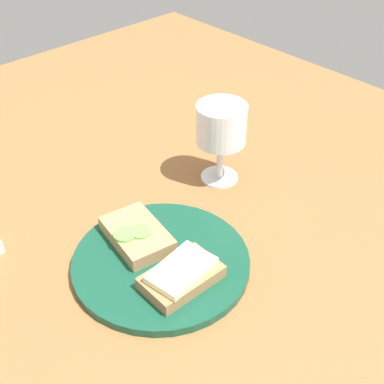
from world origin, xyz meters
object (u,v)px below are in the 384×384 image
Objects in this scene: plate at (158,264)px; wine_glass at (221,127)px; sandwich_with_cheese at (181,275)px; sandwich_with_cucumber at (136,235)px.

wine_glass is (21.02, 8.99, 9.31)cm from plate.
plate is 2.35× the size of sandwich_with_cheese.
sandwich_with_cucumber is 1.13× the size of sandwich_with_cheese.
sandwich_with_cucumber reaches higher than plate.
sandwich_with_cucumber is 10.22cm from sandwich_with_cheese.
sandwich_with_cheese is 26.66cm from wine_glass.
sandwich_with_cucumber is 0.86× the size of wine_glass.
plate is at bearing -93.56° from sandwich_with_cucumber.
plate is 1.79× the size of wine_glass.
wine_glass is at bearing 10.66° from sandwich_with_cucumber.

